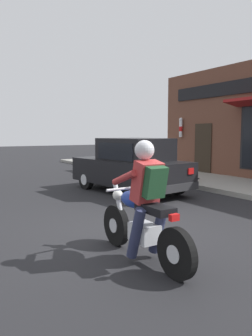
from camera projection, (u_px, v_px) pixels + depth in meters
ground_plane at (128, 229)px, 5.88m from camera, size 80.00×80.00×0.00m
sidewalk_curb at (212, 181)px, 11.18m from camera, size 2.60×22.00×0.14m
motorcycle_with_rider at (143, 211)px, 4.35m from camera, size 0.56×2.02×1.62m
car_hatchback at (131, 166)px, 9.47m from camera, size 2.10×3.95×1.57m
traffic_cone at (192, 171)px, 11.25m from camera, size 0.36×0.36×0.60m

